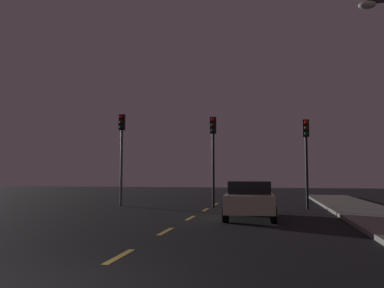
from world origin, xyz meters
TOP-DOWN VIEW (x-y plane):
  - ground_plane at (0.00, 7.00)m, footprint 80.00×80.00m
  - lane_stripe_second at (0.00, 2.60)m, footprint 0.16×1.60m
  - lane_stripe_third at (0.00, 6.40)m, footprint 0.16×1.60m
  - lane_stripe_fourth at (0.00, 10.20)m, footprint 0.16×1.60m
  - lane_stripe_fifth at (0.00, 14.00)m, footprint 0.16×1.60m
  - lane_stripe_sixth at (0.00, 17.80)m, footprint 0.16×1.60m
  - traffic_signal_left at (-5.10, 15.39)m, footprint 0.32×0.38m
  - traffic_signal_center at (0.19, 15.39)m, footprint 0.32×0.38m
  - traffic_signal_right at (5.08, 15.39)m, footprint 0.32×0.38m
  - car_stopped_ahead at (2.39, 10.65)m, footprint 2.13×4.53m

SIDE VIEW (x-z plane):
  - ground_plane at x=0.00m, z-range 0.00..0.00m
  - lane_stripe_second at x=0.00m, z-range 0.00..0.01m
  - lane_stripe_third at x=0.00m, z-range 0.00..0.01m
  - lane_stripe_fourth at x=0.00m, z-range 0.00..0.01m
  - lane_stripe_fifth at x=0.00m, z-range 0.00..0.01m
  - lane_stripe_sixth at x=0.00m, z-range 0.00..0.01m
  - car_stopped_ahead at x=2.39m, z-range 0.02..1.53m
  - traffic_signal_right at x=5.08m, z-range 0.95..5.58m
  - traffic_signal_center at x=0.19m, z-range 0.99..5.90m
  - traffic_signal_left at x=-5.10m, z-range 1.03..6.25m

